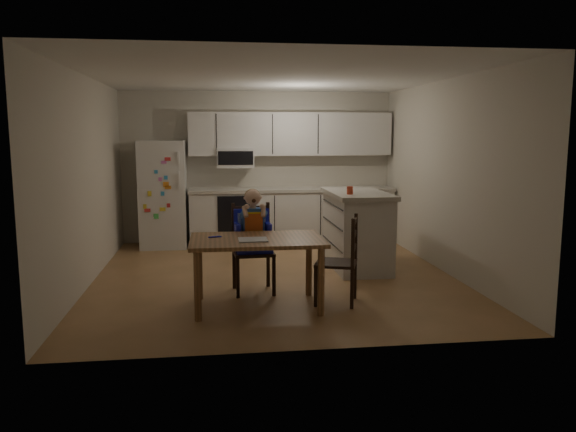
{
  "coord_description": "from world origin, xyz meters",
  "views": [
    {
      "loc": [
        -0.75,
        -6.95,
        1.81
      ],
      "look_at": [
        0.09,
        -0.66,
        0.87
      ],
      "focal_mm": 35.0,
      "sensor_mm": 36.0,
      "label": 1
    }
  ],
  "objects_px": {
    "refrigerator": "(163,194)",
    "kitchen_island": "(357,230)",
    "chair_booster": "(253,230)",
    "dining_table": "(257,248)",
    "chair_side": "(345,254)",
    "red_cup": "(350,190)"
  },
  "relations": [
    {
      "from": "kitchen_island",
      "to": "chair_booster",
      "type": "xyz_separation_m",
      "value": [
        -1.48,
        -0.98,
        0.2
      ]
    },
    {
      "from": "dining_table",
      "to": "chair_side",
      "type": "relative_size",
      "value": 1.44
    },
    {
      "from": "chair_booster",
      "to": "chair_side",
      "type": "relative_size",
      "value": 1.25
    },
    {
      "from": "chair_booster",
      "to": "dining_table",
      "type": "bearing_deg",
      "value": -93.33
    },
    {
      "from": "chair_booster",
      "to": "chair_side",
      "type": "height_order",
      "value": "chair_booster"
    },
    {
      "from": "red_cup",
      "to": "chair_booster",
      "type": "height_order",
      "value": "chair_booster"
    },
    {
      "from": "kitchen_island",
      "to": "chair_side",
      "type": "distance_m",
      "value": 1.67
    },
    {
      "from": "red_cup",
      "to": "chair_booster",
      "type": "bearing_deg",
      "value": -152.2
    },
    {
      "from": "refrigerator",
      "to": "chair_side",
      "type": "bearing_deg",
      "value": -57.29
    },
    {
      "from": "kitchen_island",
      "to": "red_cup",
      "type": "xyz_separation_m",
      "value": [
        -0.18,
        -0.29,
        0.56
      ]
    },
    {
      "from": "refrigerator",
      "to": "kitchen_island",
      "type": "distance_m",
      "value": 3.27
    },
    {
      "from": "dining_table",
      "to": "chair_side",
      "type": "height_order",
      "value": "chair_side"
    },
    {
      "from": "red_cup",
      "to": "dining_table",
      "type": "bearing_deg",
      "value": -134.85
    },
    {
      "from": "chair_booster",
      "to": "red_cup",
      "type": "bearing_deg",
      "value": 24.18
    },
    {
      "from": "refrigerator",
      "to": "dining_table",
      "type": "bearing_deg",
      "value": -70.07
    },
    {
      "from": "refrigerator",
      "to": "red_cup",
      "type": "distance_m",
      "value": 3.3
    },
    {
      "from": "chair_booster",
      "to": "refrigerator",
      "type": "bearing_deg",
      "value": 110.23
    },
    {
      "from": "refrigerator",
      "to": "dining_table",
      "type": "height_order",
      "value": "refrigerator"
    },
    {
      "from": "refrigerator",
      "to": "red_cup",
      "type": "xyz_separation_m",
      "value": [
        2.54,
        -2.1,
        0.24
      ]
    },
    {
      "from": "refrigerator",
      "to": "dining_table",
      "type": "relative_size",
      "value": 1.24
    },
    {
      "from": "kitchen_island",
      "to": "refrigerator",
      "type": "bearing_deg",
      "value": 146.3
    },
    {
      "from": "refrigerator",
      "to": "chair_side",
      "type": "relative_size",
      "value": 1.79
    }
  ]
}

